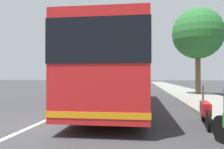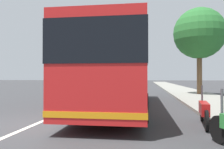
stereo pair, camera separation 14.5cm
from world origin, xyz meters
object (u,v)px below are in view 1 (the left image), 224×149
object	(u,v)px
roadside_tree_mid_block	(198,34)
motorcycle_angled	(205,111)
coach_bus	(120,69)
car_ahead_same_lane	(118,81)
car_oncoming	(110,82)

from	to	relation	value
roadside_tree_mid_block	motorcycle_angled	bearing A→B (deg)	168.09
motorcycle_angled	roadside_tree_mid_block	bearing A→B (deg)	-3.48
coach_bus	motorcycle_angled	bearing A→B (deg)	-142.32
motorcycle_angled	roadside_tree_mid_block	world-z (taller)	roadside_tree_mid_block
car_ahead_same_lane	roadside_tree_mid_block	world-z (taller)	roadside_tree_mid_block
coach_bus	car_ahead_same_lane	size ratio (longest dim) A/B	2.75
car_oncoming	roadside_tree_mid_block	size ratio (longest dim) A/B	0.55
coach_bus	car_ahead_same_lane	xyz separation A→B (m)	(34.51, 4.01, -1.20)
coach_bus	motorcycle_angled	size ratio (longest dim) A/B	5.64
car_oncoming	roadside_tree_mid_block	xyz separation A→B (m)	(-19.97, -10.47, 4.47)
coach_bus	car_oncoming	xyz separation A→B (m)	(28.28, 4.77, -1.22)
motorcycle_angled	car_ahead_same_lane	size ratio (longest dim) A/B	0.49
coach_bus	car_ahead_same_lane	bearing A→B (deg)	6.23
coach_bus	roadside_tree_mid_block	world-z (taller)	roadside_tree_mid_block
coach_bus	motorcycle_angled	distance (m)	5.25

